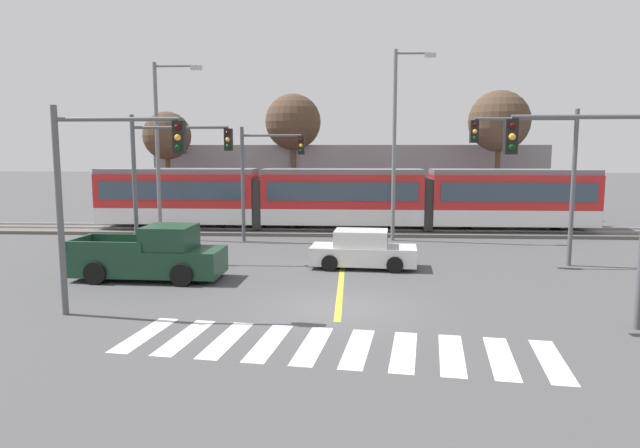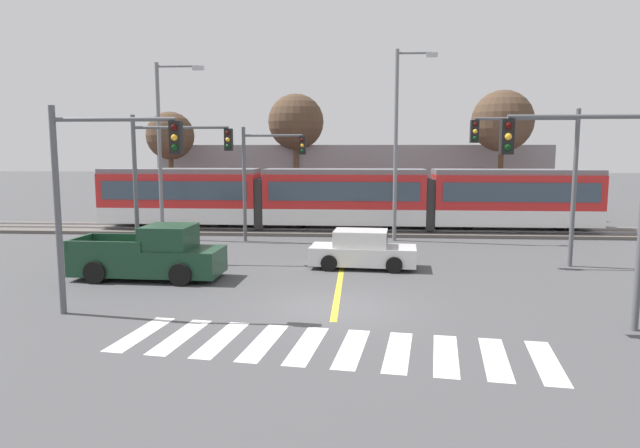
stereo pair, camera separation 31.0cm
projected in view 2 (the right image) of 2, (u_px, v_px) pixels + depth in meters
ground_plane at (335, 308)px, 17.08m from camera, size 200.00×200.00×0.00m
track_bed at (348, 230)px, 32.68m from camera, size 120.00×4.00×0.18m
rail_near at (347, 230)px, 31.95m from camera, size 120.00×0.08×0.10m
rail_far at (348, 226)px, 33.37m from camera, size 120.00×0.08×0.10m
light_rail_tram at (344, 196)px, 32.43m from camera, size 28.00×2.64×3.43m
crosswalk_stripe_0 at (141, 334)px, 14.71m from camera, size 0.92×2.85×0.01m
crosswalk_stripe_1 at (181, 336)px, 14.49m from camera, size 0.92×2.85×0.01m
crosswalk_stripe_2 at (221, 339)px, 14.27m from camera, size 0.92×2.85×0.01m
crosswalk_stripe_3 at (263, 342)px, 14.05m from camera, size 0.92×2.85×0.01m
crosswalk_stripe_4 at (307, 345)px, 13.84m from camera, size 0.92×2.85×0.01m
crosswalk_stripe_5 at (352, 348)px, 13.62m from camera, size 0.92×2.85×0.01m
crosswalk_stripe_6 at (398, 352)px, 13.40m from camera, size 0.92×2.85×0.01m
crosswalk_stripe_7 at (446, 355)px, 13.18m from camera, size 0.92×2.85×0.01m
crosswalk_stripe_8 at (495, 358)px, 12.96m from camera, size 0.92×2.85×0.01m
crosswalk_stripe_9 at (546, 362)px, 12.75m from camera, size 0.92×2.85×0.01m
lane_centre_line at (342, 266)px, 23.21m from camera, size 0.20×15.18×0.01m
sedan_crossing at (363, 250)px, 22.80m from camera, size 4.32×2.15×1.52m
pickup_truck at (152, 256)px, 20.89m from camera, size 5.47×2.38×1.98m
traffic_light_near_right at (595, 179)px, 14.55m from camera, size 3.75×0.38×6.06m
traffic_light_mid_right at (539, 162)px, 22.71m from camera, size 4.25×0.38×6.31m
traffic_light_far_left at (265, 167)px, 28.90m from camera, size 3.25×0.38×5.83m
traffic_light_near_left at (99, 177)px, 15.92m from camera, size 3.75×0.38×5.94m
traffic_light_mid_left at (168, 166)px, 23.63m from camera, size 4.25×0.38×6.13m
street_lamp_west at (164, 140)px, 29.49m from camera, size 2.54×0.28×9.11m
street_lamp_centre at (399, 135)px, 28.96m from camera, size 2.09×0.28×9.68m
bare_tree_far_west at (170, 137)px, 36.79m from camera, size 3.08×3.08×7.12m
bare_tree_west at (296, 122)px, 38.02m from camera, size 3.71×3.71×8.38m
bare_tree_east at (502, 122)px, 34.70m from camera, size 3.74×3.74×8.29m
building_backdrop_far at (352, 180)px, 41.40m from camera, size 26.69×6.00×5.00m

